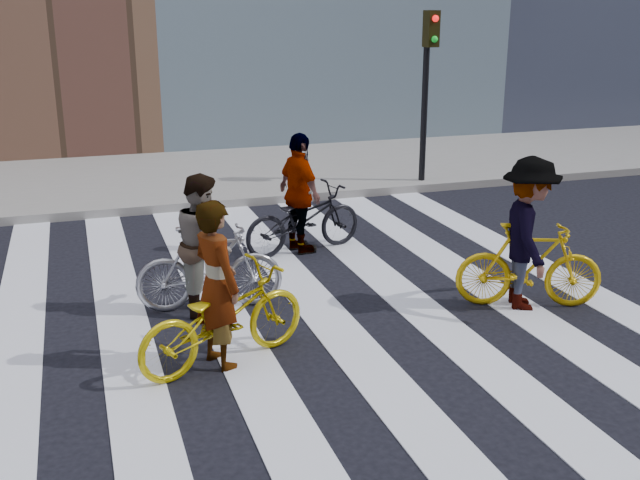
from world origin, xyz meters
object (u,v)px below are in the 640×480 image
rider_left (217,284)px  rider_rear (300,194)px  bike_yellow_right (529,265)px  rider_mid (204,243)px  bike_silver_mid (209,268)px  rider_right (528,234)px  traffic_signal (428,69)px  bike_dark_rear (303,219)px  bike_yellow_left (223,318)px

rider_left → rider_rear: (1.78, 3.17, 0.03)m
bike_yellow_right → rider_mid: (-3.57, 1.08, 0.30)m
bike_silver_mid → rider_right: (3.47, -1.08, 0.38)m
bike_yellow_right → rider_rear: bearing=55.7°
rider_right → rider_rear: 3.37m
traffic_signal → rider_right: (-1.57, -5.89, -1.39)m
rider_mid → rider_right: size_ratio=0.90×
rider_mid → bike_dark_rear: bearing=-37.6°
bike_yellow_right → rider_rear: 3.42m
bike_yellow_left → rider_right: (3.60, 0.36, 0.40)m
bike_yellow_right → rider_right: bearing=111.4°
rider_left → rider_mid: (0.13, 1.44, -0.03)m
bike_silver_mid → rider_right: size_ratio=0.95×
bike_yellow_left → rider_left: (-0.05, 0.00, 0.35)m
bike_yellow_right → rider_mid: size_ratio=1.05×
bike_yellow_right → rider_left: size_ratio=1.01×
bike_dark_rear → rider_right: (1.82, -2.81, 0.40)m
bike_silver_mid → bike_yellow_left: bearing=-178.0°
traffic_signal → bike_yellow_left: size_ratio=1.81×
rider_right → rider_rear: rider_right is taller
bike_silver_mid → rider_mid: rider_mid is taller
bike_yellow_left → rider_rear: 3.63m
bike_yellow_left → bike_yellow_right: bearing=-105.5°
bike_yellow_right → rider_mid: 3.74m
bike_yellow_left → bike_dark_rear: (1.78, 3.17, -0.00)m
bike_yellow_right → rider_right: rider_right is taller
bike_yellow_left → bike_silver_mid: 1.44m
traffic_signal → rider_rear: bearing=-138.1°
traffic_signal → rider_right: 6.25m
bike_yellow_right → rider_left: 3.73m
traffic_signal → rider_left: (-5.22, -6.24, -1.45)m
traffic_signal → bike_silver_mid: traffic_signal is taller
traffic_signal → bike_yellow_left: (-5.17, -6.24, -1.80)m
rider_left → bike_yellow_right: bearing=-105.6°
traffic_signal → bike_yellow_right: bearing=-104.5°
bike_yellow_right → rider_mid: rider_mid is taller
bike_dark_rear → rider_left: 3.68m
bike_yellow_right → rider_rear: size_ratio=0.98×
bike_yellow_left → rider_mid: bearing=-24.1°
bike_dark_rear → rider_right: 3.37m
traffic_signal → bike_silver_mid: 7.19m
bike_silver_mid → rider_mid: size_ratio=1.05×
bike_silver_mid → bike_yellow_right: same height
bike_dark_rear → rider_left: size_ratio=1.10×
bike_silver_mid → rider_left: size_ratio=1.01×
rider_mid → bike_silver_mid: bearing=-83.0°
traffic_signal → bike_yellow_right: size_ratio=1.98×
traffic_signal → rider_right: bearing=-104.9°
bike_silver_mid → rider_mid: (-0.05, 0.00, 0.30)m
bike_dark_rear → bike_yellow_left: bearing=137.7°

